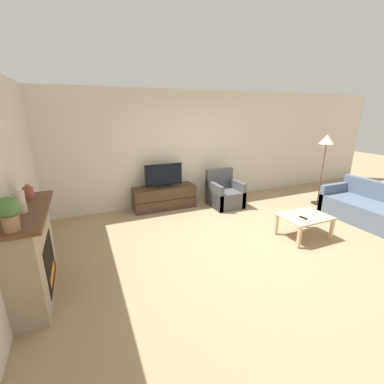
% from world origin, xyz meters
% --- Properties ---
extents(ground_plane, '(24.00, 24.00, 0.00)m').
position_xyz_m(ground_plane, '(0.00, 0.00, 0.00)').
color(ground_plane, '#9E8460').
extents(wall_back, '(12.00, 0.06, 2.70)m').
position_xyz_m(wall_back, '(0.00, 2.48, 1.35)').
color(wall_back, beige).
rests_on(wall_back, ground).
extents(fireplace, '(0.46, 1.41, 1.15)m').
position_xyz_m(fireplace, '(-3.24, -0.10, 0.58)').
color(fireplace, tan).
rests_on(fireplace, ground).
extents(mantel_vase_left, '(0.08, 0.08, 0.26)m').
position_xyz_m(mantel_vase_left, '(-3.22, -0.52, 1.27)').
color(mantel_vase_left, '#994C3D').
rests_on(mantel_vase_left, fireplace).
extents(mantel_vase_centre_left, '(0.11, 0.11, 0.28)m').
position_xyz_m(mantel_vase_centre_left, '(-3.22, -0.20, 1.28)').
color(mantel_vase_centre_left, beige).
rests_on(mantel_vase_centre_left, fireplace).
extents(mantel_vase_right, '(0.12, 0.12, 0.19)m').
position_xyz_m(mantel_vase_right, '(-3.22, 0.33, 1.23)').
color(mantel_vase_right, '#994C3D').
rests_on(mantel_vase_right, fireplace).
extents(potted_plant, '(0.20, 0.20, 0.33)m').
position_xyz_m(potted_plant, '(-3.22, -0.70, 1.34)').
color(potted_plant, '#936B4C').
rests_on(potted_plant, fireplace).
extents(tv_stand, '(1.45, 0.48, 0.53)m').
position_xyz_m(tv_stand, '(-0.86, 2.17, 0.27)').
color(tv_stand, '#422D1E').
rests_on(tv_stand, ground).
extents(tv, '(0.89, 0.18, 0.54)m').
position_xyz_m(tv, '(-0.86, 2.17, 0.78)').
color(tv, black).
rests_on(tv, tv_stand).
extents(armchair, '(0.70, 0.76, 0.86)m').
position_xyz_m(armchair, '(0.53, 1.77, 0.28)').
color(armchair, '#4C4C51').
rests_on(armchair, ground).
extents(coffee_table, '(0.85, 0.64, 0.42)m').
position_xyz_m(coffee_table, '(1.02, -0.25, 0.37)').
color(coffee_table, '#CCB289').
rests_on(coffee_table, ground).
extents(remote, '(0.05, 0.15, 0.02)m').
position_xyz_m(remote, '(0.89, -0.33, 0.43)').
color(remote, black).
rests_on(remote, coffee_table).
extents(couch, '(0.89, 1.95, 0.80)m').
position_xyz_m(couch, '(2.80, -0.40, 0.27)').
color(couch, slate).
rests_on(couch, ground).
extents(floor_lamp, '(0.34, 0.34, 1.70)m').
position_xyz_m(floor_lamp, '(2.75, 0.95, 1.48)').
color(floor_lamp, black).
rests_on(floor_lamp, ground).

